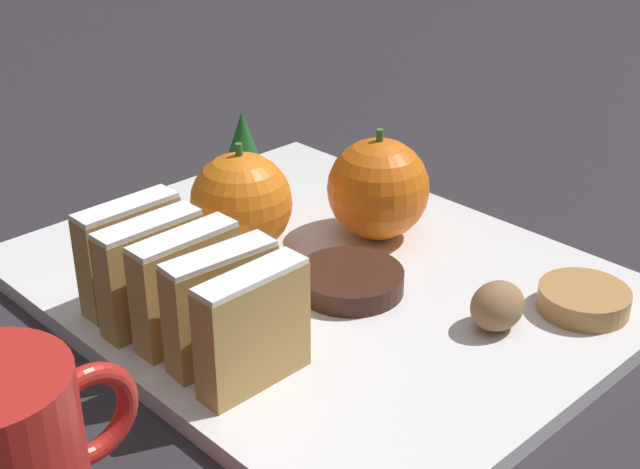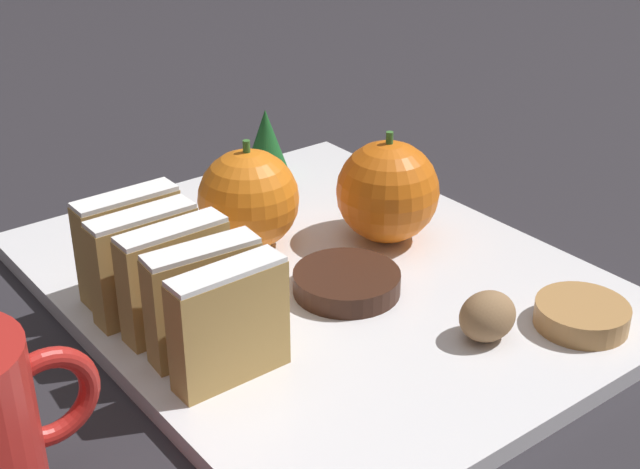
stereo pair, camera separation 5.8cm
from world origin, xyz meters
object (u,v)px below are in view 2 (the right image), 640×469
Objects in this scene: walnut at (487,316)px; chocolate_cookie at (346,282)px; orange_far at (388,192)px; orange_near at (249,199)px.

chocolate_cookie is at bearing 109.38° from walnut.
walnut is 0.10m from chocolate_cookie.
orange_far is at bearing 30.35° from chocolate_cookie.
orange_near reaches higher than walnut.
orange_near is at bearing 97.34° from chocolate_cookie.
walnut is at bearing -70.62° from chocolate_cookie.
chocolate_cookie is (-0.03, 0.09, -0.01)m from walnut.
orange_far is at bearing 73.61° from walnut.
chocolate_cookie is at bearing -82.66° from orange_near.
walnut reaches higher than chocolate_cookie.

